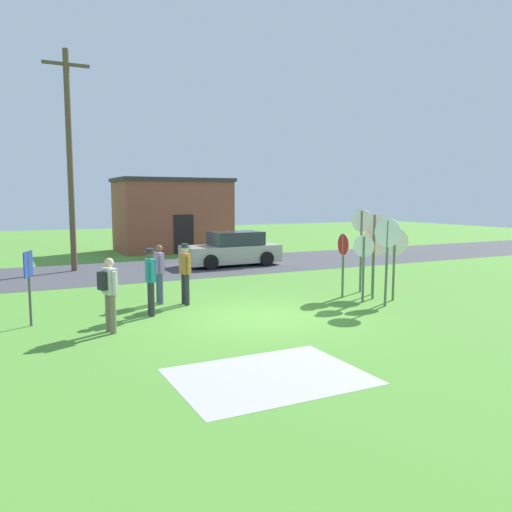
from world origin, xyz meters
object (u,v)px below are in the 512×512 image
at_px(stop_sign_far_back, 374,243).
at_px(stop_sign_leaning_left, 343,254).
at_px(parked_car_on_street, 232,250).
at_px(stop_sign_tallest, 373,250).
at_px(person_in_blue, 151,278).
at_px(stop_sign_rear_right, 394,251).
at_px(stop_sign_rear_left, 387,246).
at_px(stop_sign_low_front, 361,236).
at_px(info_panel_leftmost, 29,275).
at_px(person_near_signs, 109,290).
at_px(person_in_teal, 159,271).
at_px(person_on_left, 185,270).
at_px(stop_sign_center_cluster, 364,257).
at_px(utility_pole, 70,158).

bearing_deg(stop_sign_far_back, stop_sign_leaning_left, 134.95).
bearing_deg(stop_sign_leaning_left, parked_car_on_street, 90.42).
height_order(stop_sign_tallest, person_in_blue, stop_sign_tallest).
height_order(parked_car_on_street, stop_sign_rear_right, stop_sign_rear_right).
bearing_deg(stop_sign_leaning_left, stop_sign_rear_left, -79.49).
xyz_separation_m(stop_sign_low_front, info_panel_leftmost, (-9.72, -0.02, -0.57)).
bearing_deg(person_near_signs, stop_sign_leaning_left, 8.38).
bearing_deg(parked_car_on_street, stop_sign_far_back, -85.45).
bearing_deg(person_in_teal, stop_sign_rear_left, -29.60).
xyz_separation_m(person_on_left, info_panel_leftmost, (-4.05, -0.67, 0.24)).
bearing_deg(stop_sign_rear_left, stop_sign_center_cluster, 104.48).
relative_size(stop_sign_leaning_left, stop_sign_far_back, 0.76).
distance_m(person_near_signs, info_panel_leftmost, 2.15).
height_order(utility_pole, stop_sign_rear_right, utility_pole).
distance_m(stop_sign_center_cluster, info_panel_leftmost, 8.90).
height_order(person_in_blue, person_near_signs, person_in_blue).
height_order(stop_sign_rear_right, person_in_teal, stop_sign_rear_right).
bearing_deg(info_panel_leftmost, person_in_blue, -4.45).
xyz_separation_m(parked_car_on_street, info_panel_leftmost, (-8.65, -7.77, 0.54)).
bearing_deg(stop_sign_tallest, stop_sign_leaning_left, 175.65).
bearing_deg(stop_sign_tallest, stop_sign_center_cluster, -142.10).
distance_m(parked_car_on_street, stop_sign_tallest, 8.36).
xyz_separation_m(stop_sign_far_back, person_in_blue, (-6.52, 0.83, -0.71)).
bearing_deg(stop_sign_rear_left, utility_pole, 121.84).
relative_size(stop_sign_rear_right, person_near_signs, 1.27).
xyz_separation_m(stop_sign_leaning_left, stop_sign_center_cluster, (0.10, -0.85, -0.01)).
xyz_separation_m(utility_pole, person_near_signs, (-0.53, -10.57, -3.64)).
distance_m(stop_sign_rear_left, stop_sign_rear_right, 0.93).
xyz_separation_m(parked_car_on_street, stop_sign_tallest, (1.15, -8.26, 0.70)).
height_order(stop_sign_far_back, stop_sign_tallest, stop_sign_far_back).
bearing_deg(utility_pole, person_in_blue, -85.49).
relative_size(parked_car_on_street, stop_sign_tallest, 2.13).
relative_size(parked_car_on_street, person_in_teal, 2.56).
height_order(stop_sign_leaning_left, stop_sign_low_front, stop_sign_low_front).
relative_size(stop_sign_low_front, person_near_signs, 1.57).
height_order(utility_pole, person_in_blue, utility_pole).
relative_size(person_in_blue, person_near_signs, 1.03).
xyz_separation_m(stop_sign_rear_left, info_panel_leftmost, (-9.01, 2.02, -0.46)).
xyz_separation_m(stop_sign_center_cluster, person_in_blue, (-5.98, 1.04, -0.32)).
relative_size(stop_sign_leaning_left, info_panel_leftmost, 1.10).
bearing_deg(stop_sign_center_cluster, stop_sign_low_front, 54.43).
bearing_deg(person_on_left, stop_sign_rear_left, -28.50).
height_order(stop_sign_center_cluster, person_on_left, stop_sign_center_cluster).
relative_size(stop_sign_leaning_left, person_in_blue, 1.12).
distance_m(utility_pole, stop_sign_low_front, 12.20).
xyz_separation_m(parked_car_on_street, stop_sign_center_cluster, (0.16, -9.02, 0.62)).
distance_m(parked_car_on_street, stop_sign_low_front, 7.90).
height_order(stop_sign_tallest, person_near_signs, stop_sign_tallest).
xyz_separation_m(stop_sign_tallest, person_near_signs, (-8.24, -0.97, -0.41)).
height_order(stop_sign_rear_right, person_in_blue, stop_sign_rear_right).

